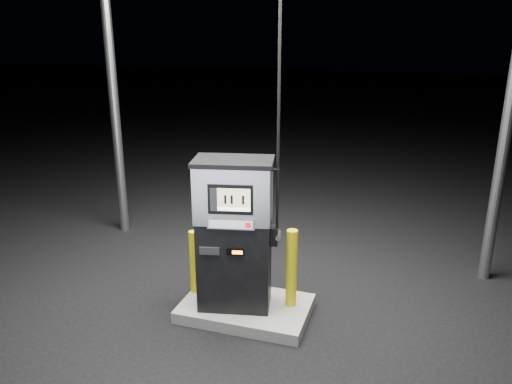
% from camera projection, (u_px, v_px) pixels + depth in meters
% --- Properties ---
extents(ground, '(80.00, 80.00, 0.00)m').
position_uv_depth(ground, '(246.00, 313.00, 6.37)').
color(ground, black).
rests_on(ground, ground).
extents(pump_island, '(1.60, 1.00, 0.15)m').
position_uv_depth(pump_island, '(246.00, 308.00, 6.35)').
color(pump_island, slate).
rests_on(pump_island, ground).
extents(fuel_dispenser, '(1.09, 0.74, 3.91)m').
position_uv_depth(fuel_dispenser, '(235.00, 233.00, 6.00)').
color(fuel_dispenser, black).
rests_on(fuel_dispenser, pump_island).
extents(bollard_left, '(0.13, 0.13, 0.85)m').
position_uv_depth(bollard_left, '(194.00, 262.00, 6.49)').
color(bollard_left, '#CBBC0B').
rests_on(bollard_left, pump_island).
extents(bollard_right, '(0.15, 0.15, 1.01)m').
position_uv_depth(bollard_right, '(291.00, 268.00, 6.14)').
color(bollard_right, '#CBBC0B').
rests_on(bollard_right, pump_island).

